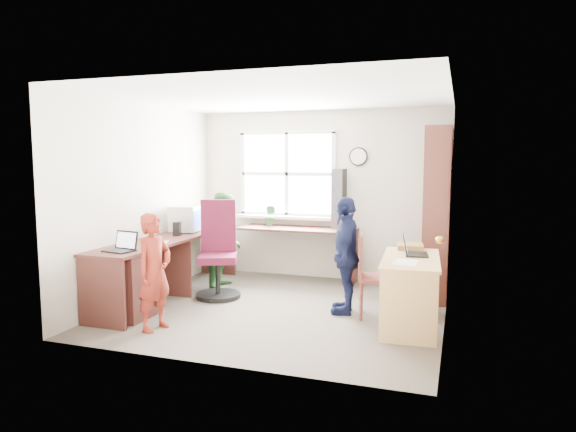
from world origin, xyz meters
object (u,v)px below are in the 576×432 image
Objects in this scene: laptop_right at (412,250)px; person_red at (154,272)px; laptop_left at (122,246)px; cd_tower at (339,199)px; bookshelf at (438,217)px; wooden_chair at (371,272)px; person_navy at (346,255)px; crt_monitor at (185,219)px; l_desk at (168,267)px; right_desk at (410,276)px; swivel_chair at (218,255)px; potted_plant at (270,216)px; person_green at (225,240)px.

laptop_right is 0.29× the size of person_red.
cd_tower is at bearing 63.68° from laptop_left.
bookshelf is 2.33× the size of wooden_chair.
person_navy is (-0.72, 0.07, -0.11)m from laptop_right.
cd_tower is (1.86, 0.99, 0.24)m from crt_monitor.
bookshelf is at bearing 43.66° from laptop_left.
l_desk reaches higher than right_desk.
bookshelf is 1.39m from cd_tower.
laptop_left reaches higher than wooden_chair.
laptop_left is (-0.52, -1.21, 0.28)m from swivel_chair.
cd_tower is 1.03m from potted_plant.
wooden_chair is 0.76× the size of person_red.
laptop_left is at bearing -168.03° from wooden_chair.
l_desk is 8.78× the size of laptop_left.
potted_plant is at bearing 81.62° from laptop_left.
person_navy reaches higher than person_red.
wooden_chair is 2.64m from crt_monitor.
laptop_right is 2.67m from person_red.
potted_plant is (0.86, 0.93, -0.02)m from crt_monitor.
bookshelf is 1.18m from laptop_right.
crt_monitor is 2.33m from person_navy.
bookshelf reaches higher than laptop_right.
crt_monitor is 1.17× the size of laptop_left.
right_desk is 2.60m from person_red.
right_desk is (2.76, 0.17, 0.06)m from l_desk.
swivel_chair is 1.88m from cd_tower.
potted_plant is at bearing 5.00° from person_red.
swivel_chair is 3.48× the size of laptop_right.
person_green is at bearing 152.27° from wooden_chair.
person_red reaches higher than right_desk.
crt_monitor is at bearing 105.93° from l_desk.
bookshelf is 6.09× the size of laptop_right.
person_red is (-0.28, -2.54, -0.31)m from potted_plant.
right_desk is at bearing -36.54° from potted_plant.
l_desk is at bearing 179.70° from right_desk.
wooden_chair is at bearing 8.39° from l_desk.
crt_monitor is 2.12m from cd_tower.
person_navy is at bearing -43.65° from person_red.
bookshelf is 5.33× the size of crt_monitor.
person_navy is (-0.29, 0.05, 0.16)m from wooden_chair.
laptop_left is at bearing -168.38° from right_desk.
bookshelf is 1.46m from person_navy.
swivel_chair reaches higher than laptop_right.
laptop_right is (2.99, -0.49, -0.17)m from crt_monitor.
cd_tower is 1.67m from person_green.
person_navy reaches higher than swivel_chair.
l_desk is 7.48× the size of crt_monitor.
laptop_right reaches higher than wooden_chair.
potted_plant is 2.58m from person_red.
person_navy is at bearing -118.02° from person_green.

